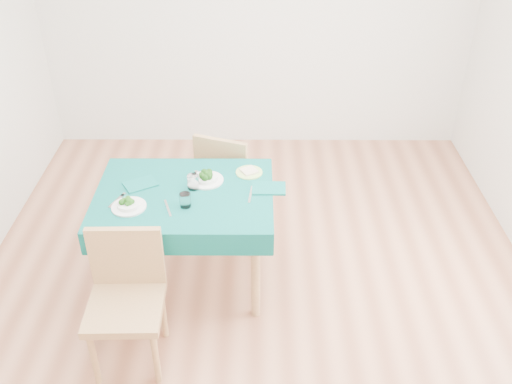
{
  "coord_description": "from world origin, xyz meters",
  "views": [
    {
      "loc": [
        0.01,
        -2.94,
        2.81
      ],
      "look_at": [
        0.0,
        0.0,
        0.85
      ],
      "focal_mm": 40.0,
      "sensor_mm": 36.0,
      "label": 1
    }
  ],
  "objects_px": {
    "bowl_far": "(206,177)",
    "table": "(188,239)",
    "chair_far": "(231,166)",
    "bowl_near": "(128,203)",
    "chair_near": "(123,293)",
    "side_plate": "(249,172)"
  },
  "relations": [
    {
      "from": "chair_near",
      "to": "chair_far",
      "type": "height_order",
      "value": "chair_near"
    },
    {
      "from": "bowl_far",
      "to": "table",
      "type": "bearing_deg",
      "value": -133.6
    },
    {
      "from": "table",
      "to": "bowl_far",
      "type": "distance_m",
      "value": 0.46
    },
    {
      "from": "chair_far",
      "to": "bowl_far",
      "type": "bearing_deg",
      "value": 97.34
    },
    {
      "from": "table",
      "to": "bowl_near",
      "type": "relative_size",
      "value": 5.24
    },
    {
      "from": "chair_near",
      "to": "table",
      "type": "bearing_deg",
      "value": 66.74
    },
    {
      "from": "bowl_near",
      "to": "side_plate",
      "type": "xyz_separation_m",
      "value": [
        0.74,
        0.41,
        -0.03
      ]
    },
    {
      "from": "chair_far",
      "to": "bowl_near",
      "type": "xyz_separation_m",
      "value": [
        -0.59,
        -0.9,
        0.27
      ]
    },
    {
      "from": "chair_near",
      "to": "bowl_near",
      "type": "height_order",
      "value": "chair_near"
    },
    {
      "from": "chair_near",
      "to": "chair_far",
      "type": "distance_m",
      "value": 1.54
    },
    {
      "from": "chair_near",
      "to": "chair_far",
      "type": "xyz_separation_m",
      "value": [
        0.55,
        1.44,
        -0.02
      ]
    },
    {
      "from": "chair_near",
      "to": "bowl_far",
      "type": "height_order",
      "value": "chair_near"
    },
    {
      "from": "table",
      "to": "chair_far",
      "type": "bearing_deg",
      "value": 70.02
    },
    {
      "from": "table",
      "to": "bowl_far",
      "type": "relative_size",
      "value": 4.97
    },
    {
      "from": "table",
      "to": "chair_near",
      "type": "height_order",
      "value": "chair_near"
    },
    {
      "from": "table",
      "to": "chair_near",
      "type": "distance_m",
      "value": 0.78
    },
    {
      "from": "chair_near",
      "to": "side_plate",
      "type": "height_order",
      "value": "chair_near"
    },
    {
      "from": "chair_far",
      "to": "table",
      "type": "bearing_deg",
      "value": 89.86
    },
    {
      "from": "table",
      "to": "bowl_near",
      "type": "height_order",
      "value": "bowl_near"
    },
    {
      "from": "table",
      "to": "chair_far",
      "type": "xyz_separation_m",
      "value": [
        0.27,
        0.73,
        0.14
      ]
    },
    {
      "from": "chair_near",
      "to": "bowl_far",
      "type": "relative_size",
      "value": 4.73
    },
    {
      "from": "table",
      "to": "side_plate",
      "type": "bearing_deg",
      "value": 30.38
    }
  ]
}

